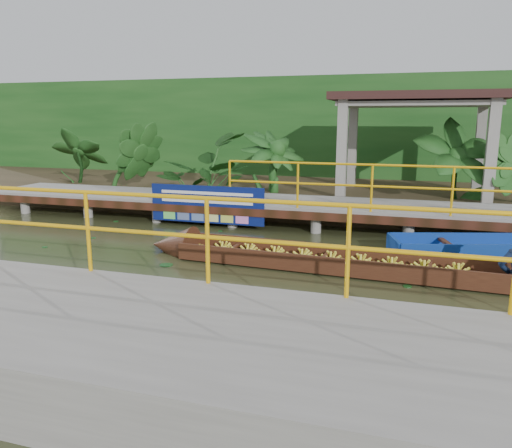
% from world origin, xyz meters
% --- Properties ---
extents(ground, '(80.00, 80.00, 0.00)m').
position_xyz_m(ground, '(0.00, 0.00, 0.00)').
color(ground, '#33361B').
rests_on(ground, ground).
extents(land_strip, '(30.00, 8.00, 0.45)m').
position_xyz_m(land_strip, '(0.00, 7.50, 0.23)').
color(land_strip, '#2F2617').
rests_on(land_strip, ground).
extents(far_dock, '(16.00, 2.06, 1.66)m').
position_xyz_m(far_dock, '(0.02, 3.43, 0.48)').
color(far_dock, slate).
rests_on(far_dock, ground).
extents(near_dock, '(18.00, 2.40, 1.73)m').
position_xyz_m(near_dock, '(1.00, -4.20, 0.30)').
color(near_dock, slate).
rests_on(near_dock, ground).
extents(pavilion, '(4.40, 3.00, 3.00)m').
position_xyz_m(pavilion, '(3.00, 6.30, 2.82)').
color(pavilion, slate).
rests_on(pavilion, ground).
extents(foliage_backdrop, '(30.00, 0.80, 4.00)m').
position_xyz_m(foliage_backdrop, '(0.00, 10.00, 2.00)').
color(foliage_backdrop, '#164516').
rests_on(foliage_backdrop, ground).
extents(vendor_boat, '(8.56, 1.27, 2.17)m').
position_xyz_m(vendor_boat, '(2.94, -0.00, 0.30)').
color(vendor_boat, '#35190E').
rests_on(vendor_boat, ground).
extents(blue_banner, '(2.83, 0.04, 0.88)m').
position_xyz_m(blue_banner, '(-1.56, 2.48, 0.56)').
color(blue_banner, navy).
rests_on(blue_banner, ground).
extents(tropical_plants, '(14.39, 1.39, 1.74)m').
position_xyz_m(tropical_plants, '(-1.15, 5.30, 1.32)').
color(tropical_plants, '#164516').
rests_on(tropical_plants, ground).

